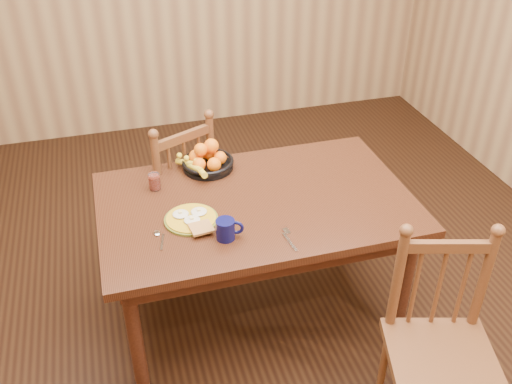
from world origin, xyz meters
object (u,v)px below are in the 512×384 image
object	(u,v)px
chair_far	(174,190)
chair_near	(440,347)
breakfast_plate	(192,219)
coffee_mug	(226,229)
fruit_bowl	(206,160)
dining_table	(256,214)

from	to	relation	value
chair_far	chair_near	xyz separation A→B (m)	(0.91, -1.55, 0.00)
breakfast_plate	coffee_mug	size ratio (longest dim) A/B	2.20
chair_near	fruit_bowl	size ratio (longest dim) A/B	3.09
breakfast_plate	coffee_mug	world-z (taller)	coffee_mug
chair_far	fruit_bowl	world-z (taller)	chair_far
dining_table	fruit_bowl	world-z (taller)	fruit_bowl
chair_far	fruit_bowl	bearing A→B (deg)	100.50
chair_far	coffee_mug	size ratio (longest dim) A/B	7.43
coffee_mug	fruit_bowl	world-z (taller)	fruit_bowl
dining_table	coffee_mug	world-z (taller)	coffee_mug
chair_near	coffee_mug	xyz separation A→B (m)	(-0.78, 0.66, 0.32)
dining_table	coffee_mug	bearing A→B (deg)	-129.45
dining_table	chair_far	bearing A→B (deg)	119.35
chair_far	chair_near	size ratio (longest dim) A/B	0.99
breakfast_plate	fruit_bowl	bearing A→B (deg)	69.87
chair_near	fruit_bowl	distance (m)	1.54
breakfast_plate	fruit_bowl	size ratio (longest dim) A/B	0.91
chair_far	fruit_bowl	xyz separation A→B (m)	(0.17, -0.24, 0.32)
chair_far	chair_near	bearing A→B (deg)	95.61
dining_table	chair_near	world-z (taller)	chair_near
chair_far	breakfast_plate	size ratio (longest dim) A/B	3.39
coffee_mug	chair_far	bearing A→B (deg)	98.37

